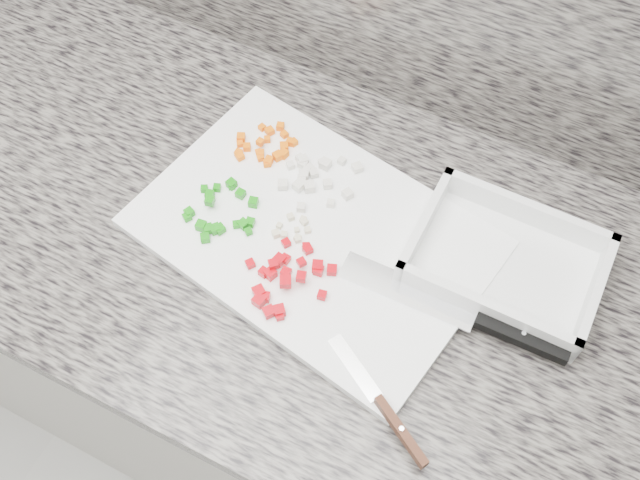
{
  "coord_description": "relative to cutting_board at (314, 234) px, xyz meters",
  "views": [
    {
      "loc": [
        0.36,
        0.99,
        1.76
      ],
      "look_at": [
        0.14,
        1.43,
        0.94
      ],
      "focal_mm": 40.0,
      "sensor_mm": 36.0,
      "label": 1
    }
  ],
  "objects": [
    {
      "name": "onion_pile",
      "position": [
        -0.04,
        0.08,
        0.01
      ],
      "size": [
        0.11,
        0.11,
        0.01
      ],
      "color": "silver",
      "rests_on": "cutting_board"
    },
    {
      "name": "tray",
      "position": [
        0.25,
        0.07,
        0.01
      ],
      "size": [
        0.25,
        0.18,
        0.05
      ],
      "rotation": [
        0.0,
        0.0,
        -0.01
      ],
      "color": "white",
      "rests_on": "countertop"
    },
    {
      "name": "chef_knife",
      "position": [
        0.25,
        -0.03,
        0.01
      ],
      "size": [
        0.31,
        0.04,
        0.02
      ],
      "rotation": [
        0.0,
        0.0,
        0.01
      ],
      "color": "silver",
      "rests_on": "cutting_board"
    },
    {
      "name": "carrot_pile",
      "position": [
        -0.13,
        0.1,
        0.01
      ],
      "size": [
        0.09,
        0.09,
        0.02
      ],
      "color": "#F46705",
      "rests_on": "cutting_board"
    },
    {
      "name": "paring_knife",
      "position": [
        0.2,
        -0.19,
        0.01
      ],
      "size": [
        0.17,
        0.11,
        0.02
      ],
      "rotation": [
        0.0,
        0.0,
        -0.54
      ],
      "color": "silver",
      "rests_on": "cutting_board"
    },
    {
      "name": "cabinet",
      "position": [
        -0.12,
        -0.01,
        -0.48
      ],
      "size": [
        3.92,
        0.62,
        0.86
      ],
      "primitive_type": "cube",
      "color": "silver",
      "rests_on": "ground"
    },
    {
      "name": "garlic_pile",
      "position": [
        -0.03,
        -0.01,
        0.01
      ],
      "size": [
        0.05,
        0.05,
        0.01
      ],
      "color": "beige",
      "rests_on": "cutting_board"
    },
    {
      "name": "green_pepper_pile",
      "position": [
        -0.13,
        -0.03,
        0.01
      ],
      "size": [
        0.1,
        0.11,
        0.02
      ],
      "color": "#11810B",
      "rests_on": "cutting_board"
    },
    {
      "name": "cutting_board",
      "position": [
        0.0,
        0.0,
        0.0
      ],
      "size": [
        0.52,
        0.4,
        0.02
      ],
      "primitive_type": "cube",
      "rotation": [
        0.0,
        0.0,
        -0.19
      ],
      "color": "white",
      "rests_on": "countertop"
    },
    {
      "name": "countertop",
      "position": [
        -0.12,
        -0.01,
        -0.03
      ],
      "size": [
        3.96,
        0.64,
        0.04
      ],
      "primitive_type": "cube",
      "color": "#656059",
      "rests_on": "cabinet"
    },
    {
      "name": "red_pepper_pile",
      "position": [
        0.0,
        -0.09,
        0.02
      ],
      "size": [
        0.12,
        0.13,
        0.02
      ],
      "color": "#B9020C",
      "rests_on": "cutting_board"
    }
  ]
}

